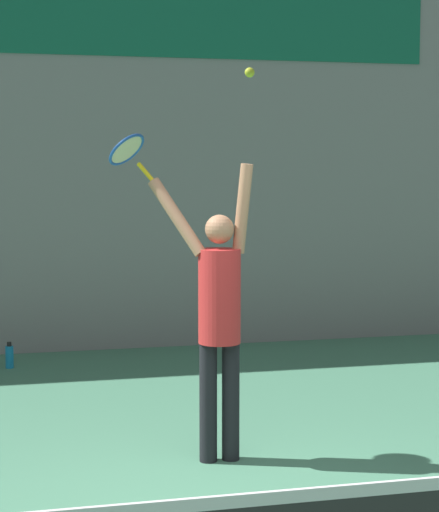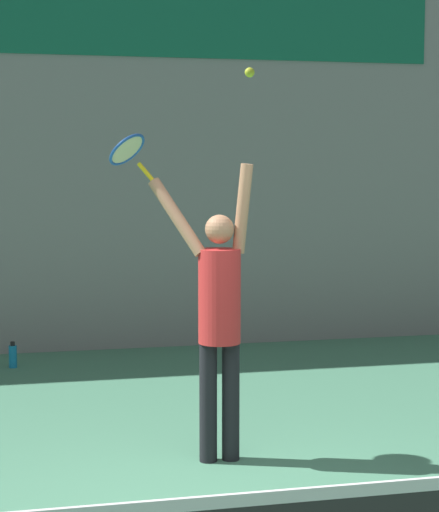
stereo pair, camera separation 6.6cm
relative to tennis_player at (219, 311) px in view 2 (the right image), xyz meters
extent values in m
cube|color=gray|center=(-0.26, 4.37, 1.38)|extent=(18.00, 0.10, 5.00)
cube|color=#146B4C|center=(-0.26, 4.31, 2.72)|extent=(7.74, 0.02, 0.83)
cube|color=white|center=(-0.26, -3.25, -0.19)|extent=(8.99, 0.02, 0.05)
cylinder|color=black|center=(-0.08, 0.00, -0.68)|extent=(0.13, 0.13, 0.88)
cylinder|color=black|center=(0.09, 0.00, -0.68)|extent=(0.13, 0.13, 0.88)
cylinder|color=red|center=(0.01, 0.00, 0.11)|extent=(0.31, 0.31, 0.69)
sphere|color=tan|center=(0.01, 0.00, 0.60)|extent=(0.21, 0.21, 0.21)
cylinder|color=tan|center=(0.17, -0.03, 0.74)|extent=(0.18, 0.17, 0.65)
cylinder|color=tan|center=(-0.28, 0.12, 0.68)|extent=(0.41, 0.36, 0.57)
cylinder|color=yellow|center=(-0.48, 0.29, 1.00)|extent=(0.13, 0.13, 0.15)
torus|color=#1E51A5|center=(-0.61, 0.40, 1.17)|extent=(0.39, 0.40, 0.24)
cylinder|color=beige|center=(-0.61, 0.40, 1.17)|extent=(0.33, 0.33, 0.20)
sphere|color=#CCDB2D|center=(0.21, -0.06, 1.71)|extent=(0.07, 0.07, 0.07)
cylinder|color=#198CCC|center=(-1.45, 3.56, -1.00)|extent=(0.09, 0.09, 0.24)
cylinder|color=black|center=(-1.45, 3.56, -0.86)|extent=(0.05, 0.05, 0.04)
camera|label=1|loc=(-1.56, -6.48, 1.06)|focal=65.00mm
camera|label=2|loc=(-1.50, -6.49, 1.06)|focal=65.00mm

